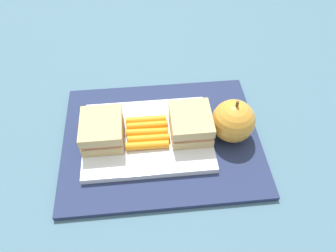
{
  "coord_description": "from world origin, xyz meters",
  "views": [
    {
      "loc": [
        -0.02,
        -0.36,
        0.48
      ],
      "look_at": [
        0.01,
        0.0,
        0.04
      ],
      "focal_mm": 34.3,
      "sensor_mm": 36.0,
      "label": 1
    }
  ],
  "objects": [
    {
      "name": "sandwich_half_left",
      "position": [
        -0.1,
        0.0,
        0.04
      ],
      "size": [
        0.07,
        0.08,
        0.04
      ],
      "color": "tan",
      "rests_on": "food_tray"
    },
    {
      "name": "food_tray",
      "position": [
        -0.03,
        0.0,
        0.02
      ],
      "size": [
        0.23,
        0.17,
        0.01
      ],
      "primitive_type": "cube",
      "color": "white",
      "rests_on": "lunchbag_mat"
    },
    {
      "name": "carrot_sticks_bundle",
      "position": [
        -0.03,
        0.0,
        0.03
      ],
      "size": [
        0.08,
        0.07,
        0.02
      ],
      "color": "orange",
      "rests_on": "food_tray"
    },
    {
      "name": "ground_plane",
      "position": [
        0.0,
        0.0,
        0.0
      ],
      "size": [
        2.4,
        2.4,
        0.0
      ],
      "primitive_type": "plane",
      "color": "#42667A"
    },
    {
      "name": "sandwich_half_right",
      "position": [
        0.05,
        0.0,
        0.04
      ],
      "size": [
        0.07,
        0.08,
        0.04
      ],
      "color": "tan",
      "rests_on": "food_tray"
    },
    {
      "name": "lunchbag_mat",
      "position": [
        0.0,
        0.0,
        0.01
      ],
      "size": [
        0.36,
        0.28,
        0.01
      ],
      "primitive_type": "cube",
      "color": "navy",
      "rests_on": "ground_plane"
    },
    {
      "name": "apple",
      "position": [
        0.13,
        -0.01,
        0.05
      ],
      "size": [
        0.08,
        0.08,
        0.09
      ],
      "color": "gold",
      "rests_on": "lunchbag_mat"
    }
  ]
}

